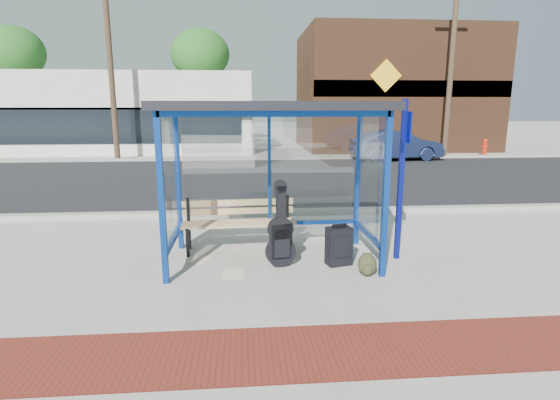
{
  "coord_description": "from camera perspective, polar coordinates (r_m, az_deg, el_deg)",
  "views": [
    {
      "loc": [
        -0.42,
        -6.43,
        2.35
      ],
      "look_at": [
        0.13,
        0.2,
        0.92
      ],
      "focal_mm": 28.0,
      "sensor_mm": 36.0,
      "label": 1
    }
  ],
  "objects": [
    {
      "name": "ground",
      "position": [
        6.86,
        -0.98,
        -7.93
      ],
      "size": [
        120.0,
        120.0,
        0.0
      ],
      "primitive_type": "plane",
      "color": "#B2ADA0",
      "rests_on": "ground"
    },
    {
      "name": "brick_paver_strip",
      "position": [
        4.51,
        1.33,
        -19.25
      ],
      "size": [
        60.0,
        1.0,
        0.01
      ],
      "primitive_type": "cube",
      "color": "maroon",
      "rests_on": "ground"
    },
    {
      "name": "curb_near",
      "position": [
        9.61,
        -2.12,
        -1.66
      ],
      "size": [
        60.0,
        0.25,
        0.12
      ],
      "primitive_type": "cube",
      "color": "gray",
      "rests_on": "ground"
    },
    {
      "name": "street_asphalt",
      "position": [
        14.62,
        -3.05,
        2.88
      ],
      "size": [
        60.0,
        10.0,
        0.0
      ],
      "primitive_type": "cube",
      "color": "black",
      "rests_on": "ground"
    },
    {
      "name": "curb_far",
      "position": [
        19.66,
        -3.51,
        5.43
      ],
      "size": [
        60.0,
        0.25,
        0.12
      ],
      "primitive_type": "cube",
      "color": "gray",
      "rests_on": "ground"
    },
    {
      "name": "far_sidewalk",
      "position": [
        21.56,
        -3.62,
        5.87
      ],
      "size": [
        60.0,
        4.0,
        0.01
      ],
      "primitive_type": "cube",
      "color": "#B2ADA0",
      "rests_on": "ground"
    },
    {
      "name": "bus_shelter",
      "position": [
        6.52,
        -1.09,
        9.66
      ],
      "size": [
        3.3,
        1.8,
        2.42
      ],
      "color": "navy",
      "rests_on": "ground"
    },
    {
      "name": "storefront_white",
      "position": [
        25.88,
        -24.53,
        10.29
      ],
      "size": [
        18.0,
        6.04,
        4.0
      ],
      "color": "silver",
      "rests_on": "ground"
    },
    {
      "name": "storefront_brown",
      "position": [
        26.32,
        14.33,
        13.63
      ],
      "size": [
        10.0,
        7.08,
        6.4
      ],
      "color": "#59331E",
      "rests_on": "ground"
    },
    {
      "name": "tree_left",
      "position": [
        31.66,
        -31.48,
        16.05
      ],
      "size": [
        3.6,
        3.6,
        7.03
      ],
      "color": "#4C3826",
      "rests_on": "ground"
    },
    {
      "name": "tree_mid",
      "position": [
        28.71,
        -10.4,
        18.15
      ],
      "size": [
        3.6,
        3.6,
        7.03
      ],
      "color": "#4C3826",
      "rests_on": "ground"
    },
    {
      "name": "tree_right",
      "position": [
        31.38,
        20.54,
        17.08
      ],
      "size": [
        3.6,
        3.6,
        7.03
      ],
      "color": "#4C3826",
      "rests_on": "ground"
    },
    {
      "name": "utility_pole_west",
      "position": [
        20.67,
        -21.28,
        16.22
      ],
      "size": [
        1.6,
        0.24,
        8.0
      ],
      "color": "#4C3826",
      "rests_on": "ground"
    },
    {
      "name": "utility_pole_east",
      "position": [
        22.02,
        21.46,
        15.91
      ],
      "size": [
        1.6,
        0.24,
        8.0
      ],
      "color": "#4C3826",
      "rests_on": "ground"
    },
    {
      "name": "bench",
      "position": [
        7.28,
        -5.39,
        -2.66
      ],
      "size": [
        1.89,
        0.55,
        0.88
      ],
      "rotation": [
        0.0,
        0.0,
        0.06
      ],
      "color": "black",
      "rests_on": "ground"
    },
    {
      "name": "guitar_bag",
      "position": [
        6.49,
        0.08,
        -4.89
      ],
      "size": [
        0.47,
        0.22,
        1.23
      ],
      "rotation": [
        0.0,
        0.0,
        0.22
      ],
      "color": "black",
      "rests_on": "ground"
    },
    {
      "name": "suitcase",
      "position": [
        6.65,
        7.7,
        -5.99
      ],
      "size": [
        0.41,
        0.32,
        0.64
      ],
      "rotation": [
        0.0,
        0.0,
        0.26
      ],
      "color": "black",
      "rests_on": "ground"
    },
    {
      "name": "backpack",
      "position": [
        6.36,
        11.33,
        -8.36
      ],
      "size": [
        0.3,
        0.29,
        0.32
      ],
      "rotation": [
        0.0,
        0.0,
        -0.23
      ],
      "color": "#2B2C18",
      "rests_on": "ground"
    },
    {
      "name": "sign_post",
      "position": [
        6.88,
        15.62,
        3.59
      ],
      "size": [
        0.1,
        0.31,
        2.46
      ],
      "rotation": [
        0.0,
        0.0,
        0.03
      ],
      "color": "navy",
      "rests_on": "ground"
    },
    {
      "name": "newspaper_a",
      "position": [
        7.01,
        -10.68,
        -7.66
      ],
      "size": [
        0.48,
        0.45,
        0.01
      ],
      "primitive_type": "cube",
      "rotation": [
        0.0,
        0.0,
        -0.49
      ],
      "color": "white",
      "rests_on": "ground"
    },
    {
      "name": "newspaper_b",
      "position": [
        6.38,
        -6.14,
        -9.55
      ],
      "size": [
        0.31,
        0.39,
        0.01
      ],
      "primitive_type": "cube",
      "rotation": [
        0.0,
        0.0,
        -1.59
      ],
      "color": "white",
      "rests_on": "ground"
    },
    {
      "name": "newspaper_c",
      "position": [
        6.85,
        0.72,
        -7.92
      ],
      "size": [
        0.42,
        0.39,
        0.01
      ],
      "primitive_type": "cube",
      "rotation": [
        0.0,
        0.0,
        2.62
      ],
      "color": "white",
      "rests_on": "ground"
    },
    {
      "name": "parked_car",
      "position": [
        20.12,
        14.97,
        6.9
      ],
      "size": [
        4.1,
        1.82,
        1.31
      ],
      "primitive_type": "imported",
      "rotation": [
        0.0,
        0.0,
        1.68
      ],
      "color": "#161F3F",
      "rests_on": "ground"
    },
    {
      "name": "fire_hydrant",
      "position": [
        23.41,
        25.18,
        6.34
      ],
      "size": [
        0.38,
        0.25,
        0.83
      ],
      "rotation": [
        0.0,
        0.0,
        0.31
      ],
      "color": "red",
      "rests_on": "ground"
    }
  ]
}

